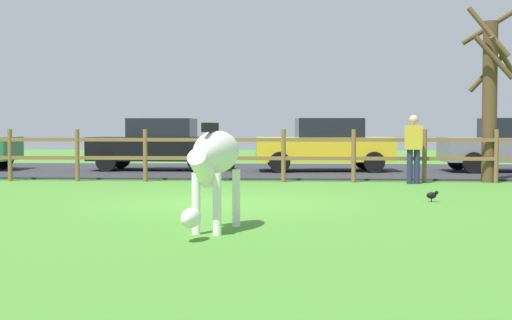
# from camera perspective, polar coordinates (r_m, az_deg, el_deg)

# --- Properties ---
(ground_plane) EXTENTS (60.00, 60.00, 0.00)m
(ground_plane) POSITION_cam_1_polar(r_m,az_deg,el_deg) (13.14, -2.66, -3.35)
(ground_plane) COLOR #47842D
(parking_asphalt) EXTENTS (28.00, 7.40, 0.05)m
(parking_asphalt) POSITION_cam_1_polar(r_m,az_deg,el_deg) (22.38, -0.23, -0.82)
(parking_asphalt) COLOR #2D2D33
(parking_asphalt) RESTS_ON ground_plane
(paddock_fence) EXTENTS (20.69, 0.11, 1.30)m
(paddock_fence) POSITION_cam_1_polar(r_m,az_deg,el_deg) (18.13, -3.28, 0.62)
(paddock_fence) COLOR brown
(paddock_fence) RESTS_ON ground_plane
(bare_tree) EXTENTS (1.39, 1.42, 4.28)m
(bare_tree) POSITION_cam_1_polar(r_m,az_deg,el_deg) (18.83, 17.72, 5.00)
(bare_tree) COLOR #513A23
(bare_tree) RESTS_ON ground_plane
(zebra) EXTENTS (0.74, 1.91, 1.41)m
(zebra) POSITION_cam_1_polar(r_m,az_deg,el_deg) (9.50, -3.24, -0.02)
(zebra) COLOR white
(zebra) RESTS_ON ground_plane
(crow_on_grass) EXTENTS (0.21, 0.10, 0.20)m
(crow_on_grass) POSITION_cam_1_polar(r_m,az_deg,el_deg) (13.64, 13.52, -2.66)
(crow_on_grass) COLOR black
(crow_on_grass) RESTS_ON ground_plane
(parked_car_black) EXTENTS (4.02, 1.91, 1.56)m
(parked_car_black) POSITION_cam_1_polar(r_m,az_deg,el_deg) (22.35, -7.56, 1.25)
(parked_car_black) COLOR black
(parked_car_black) RESTS_ON parking_asphalt
(parked_car_yellow) EXTENTS (4.12, 2.13, 1.56)m
(parked_car_yellow) POSITION_cam_1_polar(r_m,az_deg,el_deg) (21.80, 5.37, 1.23)
(parked_car_yellow) COLOR yellow
(parked_car_yellow) RESTS_ON parking_asphalt
(visitor_near_fence) EXTENTS (0.41, 0.31, 1.64)m
(visitor_near_fence) POSITION_cam_1_polar(r_m,az_deg,el_deg) (17.82, 12.13, 1.08)
(visitor_near_fence) COLOR #232847
(visitor_near_fence) RESTS_ON ground_plane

